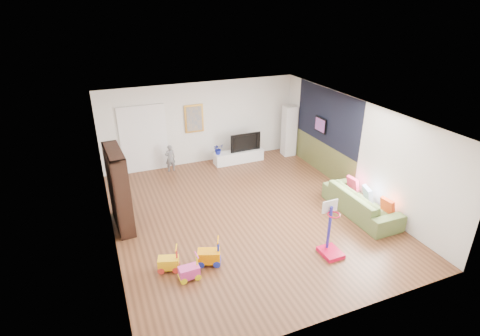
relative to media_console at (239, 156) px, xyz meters
name	(u,v)px	position (x,y,z in m)	size (l,w,h in m)	color
floor	(246,214)	(-1.11, -3.22, -0.20)	(6.50, 7.50, 0.00)	brown
ceiling	(247,113)	(-1.11, -3.22, 2.50)	(6.50, 7.50, 0.00)	white
wall_back	(201,123)	(-1.11, 0.53, 1.15)	(6.50, 0.00, 2.70)	silver
wall_front	(338,256)	(-1.11, -6.97, 1.15)	(6.50, 0.00, 2.70)	silver
wall_left	(107,191)	(-4.36, -3.22, 1.15)	(0.00, 7.50, 2.70)	white
wall_right	(355,148)	(2.14, -3.22, 1.15)	(0.00, 7.50, 2.70)	silver
navy_accent	(327,117)	(2.13, -1.82, 1.65)	(0.01, 3.20, 1.70)	black
olive_wainscot	(323,158)	(2.13, -1.82, 0.30)	(0.01, 3.20, 1.00)	brown
doorway	(144,140)	(-3.01, 0.49, 0.85)	(1.45, 0.06, 2.10)	white
painting_back	(194,119)	(-1.36, 0.49, 1.35)	(0.62, 0.06, 0.92)	gold
artwork_right	(320,125)	(2.06, -1.62, 1.35)	(0.04, 0.56, 0.46)	#7F3F8C
media_console	(239,156)	(0.00, 0.00, 0.00)	(1.70, 0.42, 0.40)	silver
tall_cabinet	(289,131)	(1.87, -0.05, 0.69)	(0.41, 0.41, 1.78)	silver
bookshelf	(119,189)	(-4.09, -2.52, 0.79)	(0.35, 1.36, 1.98)	black
sofa	(361,202)	(1.65, -4.31, 0.13)	(2.25, 0.88, 0.66)	#5B7038
basketball_hoop	(333,230)	(-0.04, -5.45, 0.43)	(0.43, 0.53, 1.26)	red
ride_on_yellow	(168,259)	(-3.43, -4.62, 0.08)	(0.42, 0.26, 0.56)	yellow
ride_on_orange	(209,252)	(-2.60, -4.75, 0.11)	(0.47, 0.29, 0.62)	orange
ride_on_pink	(189,268)	(-3.11, -5.04, 0.07)	(0.40, 0.25, 0.54)	#E03B9B
child	(170,158)	(-2.30, 0.14, 0.25)	(0.33, 0.21, 0.90)	slate
tv	(244,141)	(0.22, 0.03, 0.51)	(1.07, 0.14, 0.62)	black
vase_plant	(218,149)	(-0.72, 0.01, 0.38)	(0.32, 0.28, 0.36)	navy
pillow_left	(387,206)	(1.90, -4.93, 0.32)	(0.10, 0.37, 0.37)	red
pillow_center	(368,195)	(1.83, -4.30, 0.32)	(0.11, 0.40, 0.40)	silver
pillow_right	(353,184)	(1.87, -3.64, 0.32)	(0.10, 0.37, 0.37)	#C5234D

